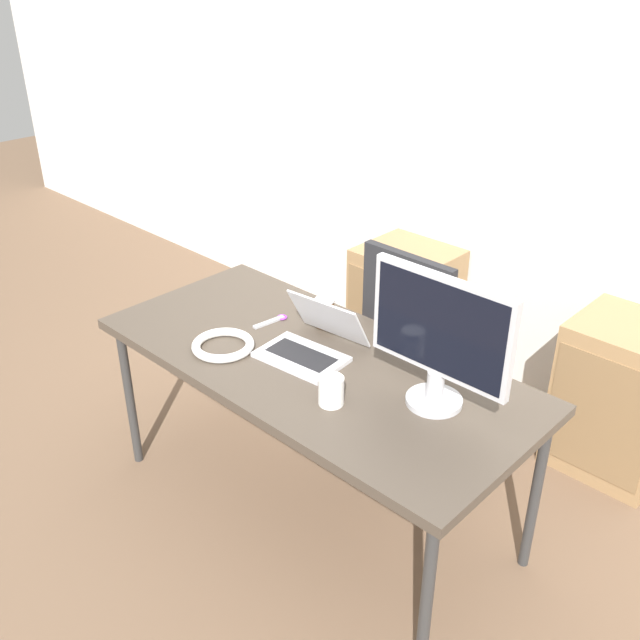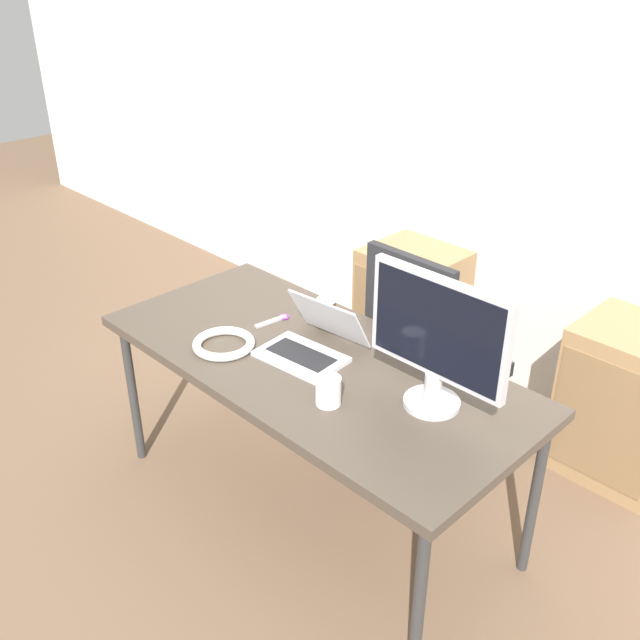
# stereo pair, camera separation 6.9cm
# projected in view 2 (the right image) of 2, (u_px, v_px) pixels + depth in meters

# --- Properties ---
(ground_plane) EXTENTS (14.00, 14.00, 0.00)m
(ground_plane) POSITION_uv_depth(u_px,v_px,m) (313.00, 506.00, 3.06)
(ground_plane) COLOR brown
(wall_back) EXTENTS (10.00, 0.05, 2.60)m
(wall_back) POSITION_uv_depth(u_px,v_px,m) (528.00, 145.00, 3.31)
(wall_back) COLOR silver
(wall_back) RESTS_ON ground_plane
(desk) EXTENTS (1.74, 0.80, 0.74)m
(desk) POSITION_uv_depth(u_px,v_px,m) (313.00, 369.00, 2.73)
(desk) COLOR #473D33
(desk) RESTS_ON ground_plane
(office_chair) EXTENTS (0.56, 0.56, 1.04)m
(office_chair) POSITION_uv_depth(u_px,v_px,m) (430.00, 379.00, 3.24)
(office_chair) COLOR #232326
(office_chair) RESTS_ON ground_plane
(cabinet_left) EXTENTS (0.48, 0.44, 0.71)m
(cabinet_left) POSITION_uv_depth(u_px,v_px,m) (411.00, 312.00, 3.87)
(cabinet_left) COLOR #99754C
(cabinet_left) RESTS_ON ground_plane
(cabinet_right) EXTENTS (0.48, 0.44, 0.71)m
(cabinet_right) POSITION_uv_depth(u_px,v_px,m) (624.00, 402.00, 3.12)
(cabinet_right) COLOR #99754C
(cabinet_right) RESTS_ON ground_plane
(laptop_center) EXTENTS (0.34, 0.35, 0.21)m
(laptop_center) POSITION_uv_depth(u_px,v_px,m) (311.00, 343.00, 2.71)
(laptop_center) COLOR silver
(laptop_center) RESTS_ON desk
(monitor) EXTENTS (0.53, 0.19, 0.48)m
(monitor) POSITION_uv_depth(u_px,v_px,m) (437.00, 339.00, 2.31)
(monitor) COLOR #B7B7BC
(monitor) RESTS_ON desk
(coffee_cup_white) EXTENTS (0.09, 0.09, 0.10)m
(coffee_cup_white) POSITION_uv_depth(u_px,v_px,m) (328.00, 391.00, 2.42)
(coffee_cup_white) COLOR white
(coffee_cup_white) RESTS_ON desk
(coffee_cup_brown) EXTENTS (0.08, 0.08, 0.12)m
(coffee_cup_brown) POSITION_uv_depth(u_px,v_px,m) (326.00, 312.00, 2.90)
(coffee_cup_brown) COLOR brown
(coffee_cup_brown) RESTS_ON desk
(cable_coil) EXTENTS (0.24, 0.24, 0.03)m
(cable_coil) POSITION_uv_depth(u_px,v_px,m) (224.00, 344.00, 2.77)
(cable_coil) COLOR white
(cable_coil) RESTS_ON desk
(scissors) EXTENTS (0.05, 0.17, 0.01)m
(scissors) POSITION_uv_depth(u_px,v_px,m) (275.00, 320.00, 2.97)
(scissors) COLOR #B2B2B7
(scissors) RESTS_ON desk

